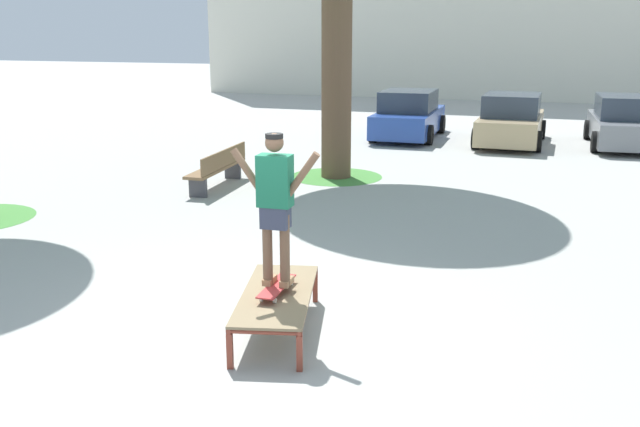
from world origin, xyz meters
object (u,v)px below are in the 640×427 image
car_tan (511,121)px  skate_box (277,297)px  skateboard (277,287)px  car_grey (624,123)px  skater (275,199)px  car_blue (409,116)px  park_bench (218,167)px

car_tan → skate_box: bearing=-96.1°
skateboard → car_grey: size_ratio=0.19×
skater → car_tan: (1.56, 14.72, -0.84)m
skater → car_blue: skater is taller
car_blue → car_grey: same height
skater → car_tan: 14.83m
car_blue → park_bench: bearing=-105.8°
skate_box → car_grey: (4.72, 15.21, 0.28)m
skate_box → car_grey: 15.92m
skater → park_bench: skater is taller
car_tan → car_grey: 3.20m
car_tan → park_bench: (-5.56, -8.21, -0.24)m
car_tan → park_bench: 9.92m
skate_box → park_bench: size_ratio=0.84×
car_grey → skateboard: bearing=-107.2°
skater → car_grey: (4.72, 15.21, -0.84)m
skater → car_grey: bearing=72.8°
skate_box → park_bench: park_bench is taller
car_blue → park_bench: car_blue is taller
car_blue → park_bench: size_ratio=1.74×
car_grey → car_tan: bearing=-171.3°
skateboard → park_bench: 7.65m
skateboard → skater: size_ratio=0.48×
skater → car_tan: skater is taller
car_tan → car_grey: size_ratio=0.99×
skateboard → car_grey: bearing=72.8°
car_grey → skater: bearing=-107.2°
car_tan → skateboard: bearing=-96.0°
skate_box → car_blue: 15.09m
skate_box → skateboard: skateboard is taller
skater → skateboard: bearing=-87.2°
skate_box → car_tan: car_tan is taller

